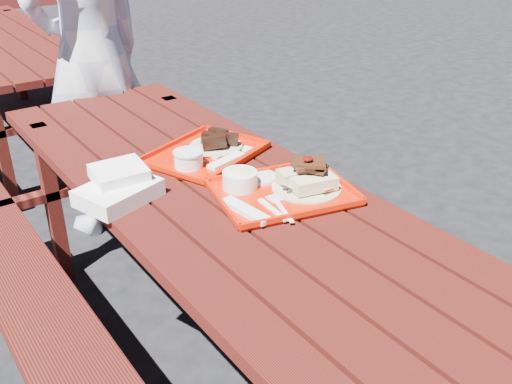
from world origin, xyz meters
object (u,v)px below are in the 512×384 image
at_px(picnic_table_near, 229,245).
at_px(person, 92,55).
at_px(picnic_table_far, 5,64).
at_px(near_tray, 280,184).
at_px(far_tray, 206,152).

relative_size(picnic_table_near, person, 1.33).
bearing_deg(picnic_table_far, person, -86.35).
height_order(picnic_table_far, person, person).
xyz_separation_m(near_tray, far_tray, (-0.05, 0.37, -0.01)).
xyz_separation_m(picnic_table_far, far_tray, (0.09, -2.52, 0.21)).
relative_size(picnic_table_far, far_tray, 4.99).
distance_m(picnic_table_near, picnic_table_far, 2.80).
height_order(near_tray, person, person).
bearing_deg(far_tray, person, 89.67).
xyz_separation_m(picnic_table_far, near_tray, (0.13, -2.89, 0.22)).
height_order(far_tray, person, person).
relative_size(far_tray, person, 0.27).
bearing_deg(picnic_table_far, near_tray, -87.33).
relative_size(near_tray, person, 0.26).
height_order(picnic_table_near, near_tray, near_tray).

